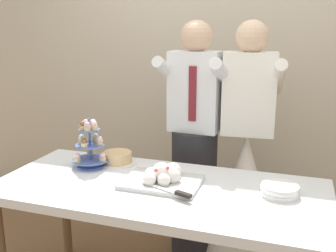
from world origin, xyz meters
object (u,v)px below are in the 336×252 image
round_cake (117,158)px  person_bride (245,181)px  dessert_table (159,199)px  cupcake_stand (90,146)px  main_cake_tray (163,177)px  person_groom (194,154)px  plate_stack (280,190)px

round_cake → person_bride: (0.75, 0.44, -0.23)m
dessert_table → cupcake_stand: size_ratio=5.90×
main_cake_tray → person_groom: person_groom is taller
plate_stack → person_groom: (-0.60, 0.59, -0.06)m
plate_stack → person_bride: (-0.25, 0.62, -0.22)m
person_bride → round_cake: bearing=-149.2°
cupcake_stand → person_groom: (0.52, 0.53, -0.16)m
plate_stack → person_bride: size_ratio=0.12×
main_cake_tray → round_cake: size_ratio=1.78×
person_groom → person_bride: size_ratio=1.00×
main_cake_tray → person_groom: size_ratio=0.26×
dessert_table → round_cake: size_ratio=7.50×
cupcake_stand → main_cake_tray: (0.51, -0.12, -0.09)m
person_groom → round_cake: bearing=-132.9°
dessert_table → round_cake: round_cake is taller
main_cake_tray → round_cake: (-0.38, 0.23, -0.00)m
round_cake → dessert_table: bearing=-34.9°
dessert_table → person_groom: person_groom is taller
cupcake_stand → plate_stack: size_ratio=1.56×
person_groom → main_cake_tray: bearing=-90.8°
dessert_table → person_bride: 0.81m
plate_stack → cupcake_stand: bearing=176.5°
cupcake_stand → person_bride: 1.08m
dessert_table → person_bride: person_bride is taller
main_cake_tray → plate_stack: 0.62m
main_cake_tray → person_groom: (0.01, 0.65, -0.07)m
dessert_table → cupcake_stand: (-0.50, 0.15, 0.21)m
dessert_table → plate_stack: plate_stack is taller
main_cake_tray → dessert_table: bearing=-112.8°
round_cake → cupcake_stand: bearing=-141.4°
main_cake_tray → cupcake_stand: bearing=166.6°
plate_stack → person_bride: person_bride is taller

